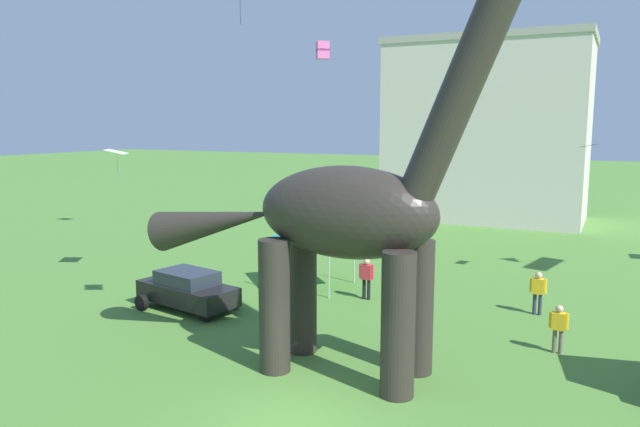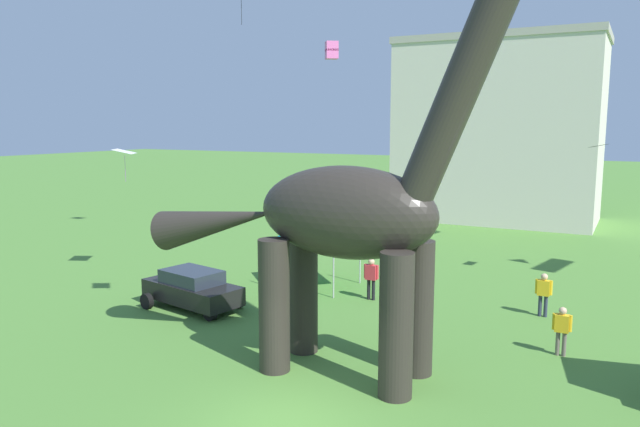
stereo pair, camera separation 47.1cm
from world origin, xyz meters
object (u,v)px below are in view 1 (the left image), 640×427
Objects in this scene: parked_sedan_left at (188,289)px; person_far_spectator at (538,289)px; festival_canopy_tent at (315,231)px; kite_mid_center at (323,50)px; kite_near_low at (117,152)px; kite_far_left at (590,145)px; dinosaur_sculpture at (344,212)px; person_watching_child at (367,275)px; person_photographer at (559,324)px.

parked_sedan_left is 2.68× the size of person_far_spectator.
festival_canopy_tent is 14.33m from kite_mid_center.
kite_mid_center is 14.78m from kite_near_low.
festival_canopy_tent reaches higher than parked_sedan_left.
festival_canopy_tent is 3.29× the size of kite_far_left.
kite_near_low is (-13.60, 5.09, 1.22)m from dinosaur_sculpture.
dinosaur_sculpture is 12.74× the size of kite_mid_center.
kite_far_left is 16.77m from kite_mid_center.
dinosaur_sculpture is 9.27m from parked_sedan_left.
person_watching_child is at bearing 48.84° from parked_sedan_left.
parked_sedan_left is 7.26m from person_watching_child.
person_photographer is 11.28m from festival_canopy_tent.
parked_sedan_left is at bearing 20.04° from person_far_spectator.
kite_far_left is (0.18, 9.37, 5.33)m from person_photographer.
kite_near_low is (-11.44, -2.07, 4.91)m from person_watching_child.
festival_canopy_tent is at bearing 18.81° from kite_near_low.
dinosaur_sculpture is 21.62m from kite_mid_center.
person_watching_child is at bearing -140.45° from kite_far_left.
festival_canopy_tent is (-2.84, 0.86, 1.49)m from person_watching_child.
parked_sedan_left is 4.34× the size of kite_mid_center.
person_far_spectator is 0.96× the size of person_watching_child.
kite_near_low reaches higher than person_far_spectator.
person_photographer is 1.05× the size of kite_near_low.
kite_far_left reaches higher than kite_near_low.
festival_canopy_tent is at bearing -2.65° from person_far_spectator.
kite_near_low is at bearing 0.91° from person_photographer.
person_photographer reaches higher than parked_sedan_left.
parked_sedan_left is 18.86m from kite_mid_center.
festival_canopy_tent is at bearing -11.49° from person_watching_child.
parked_sedan_left is 4.67× the size of kite_far_left.
dinosaur_sculpture is at bearing -20.51° from kite_near_low.
dinosaur_sculpture is 7.85× the size of person_far_spectator.
kite_far_left reaches higher than person_photographer.
kite_near_low is at bearing -161.19° from festival_canopy_tent.
festival_canopy_tent is at bearing -152.21° from kite_far_left.
parked_sedan_left is 8.01m from kite_near_low.
person_watching_child is at bearing 78.19° from dinosaur_sculpture.
person_watching_child is 0.55× the size of festival_canopy_tent.
person_far_spectator is at bearing -102.79° from kite_far_left.
person_photographer is at bearing 102.03° from person_far_spectator.
kite_mid_center is at bearing 89.18° from dinosaur_sculpture.
person_watching_child reaches higher than person_photographer.
person_watching_child is (-2.16, 7.16, -3.69)m from dinosaur_sculpture.
person_far_spectator is (4.46, 8.15, -3.73)m from dinosaur_sculpture.
person_photographer is at bearing 164.78° from person_watching_child.
festival_canopy_tent reaches higher than person_far_spectator.
festival_canopy_tent is at bearing -16.19° from person_photographer.
person_watching_child is (5.77, 4.40, 0.25)m from parked_sedan_left.
dinosaur_sculpture is 14.57m from kite_near_low.
person_far_spectator reaches higher than person_photographer.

